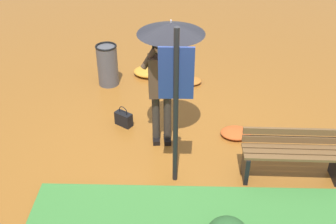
{
  "coord_description": "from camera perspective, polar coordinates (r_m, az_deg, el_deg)",
  "views": [
    {
      "loc": [
        0.05,
        -5.15,
        4.03
      ],
      "look_at": [
        -0.08,
        -0.3,
        0.85
      ],
      "focal_mm": 43.73,
      "sensor_mm": 36.0,
      "label": 1
    }
  ],
  "objects": [
    {
      "name": "ground_plane",
      "position": [
        6.54,
        0.74,
        -4.83
      ],
      "size": [
        18.0,
        18.0,
        0.0
      ],
      "primitive_type": "plane",
      "color": "brown"
    },
    {
      "name": "person_with_umbrella",
      "position": [
        5.87,
        -0.19,
        8.25
      ],
      "size": [
        0.96,
        0.96,
        2.04
      ],
      "color": "#2D2823",
      "rests_on": "ground_plane"
    },
    {
      "name": "info_sign_post",
      "position": [
        5.11,
        1.12,
        2.83
      ],
      "size": [
        0.44,
        0.07,
        2.3
      ],
      "color": "black",
      "rests_on": "ground_plane"
    },
    {
      "name": "handbag",
      "position": [
        6.99,
        -6.2,
        -0.94
      ],
      "size": [
        0.33,
        0.28,
        0.37
      ],
      "color": "black",
      "rests_on": "ground_plane"
    },
    {
      "name": "park_bench",
      "position": [
        6.01,
        16.93,
        -5.63
      ],
      "size": [
        1.4,
        0.38,
        0.75
      ],
      "color": "black",
      "rests_on": "ground_plane"
    },
    {
      "name": "trash_bin",
      "position": [
        8.14,
        -8.43,
        6.5
      ],
      "size": [
        0.42,
        0.42,
        0.83
      ],
      "color": "#4C4C51",
      "rests_on": "ground_plane"
    },
    {
      "name": "leaf_pile_near_person",
      "position": [
        8.57,
        -2.57,
        5.67
      ],
      "size": [
        0.67,
        0.54,
        0.15
      ],
      "color": "#C68428",
      "rests_on": "ground_plane"
    },
    {
      "name": "leaf_pile_by_bench",
      "position": [
        8.26,
        3.07,
        4.38
      ],
      "size": [
        0.47,
        0.38,
        0.1
      ],
      "color": "#A86023",
      "rests_on": "ground_plane"
    },
    {
      "name": "leaf_pile_far_path",
      "position": [
        6.83,
        9.44,
        -2.89
      ],
      "size": [
        0.51,
        0.4,
        0.11
      ],
      "color": "#B74C1E",
      "rests_on": "ground_plane"
    }
  ]
}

